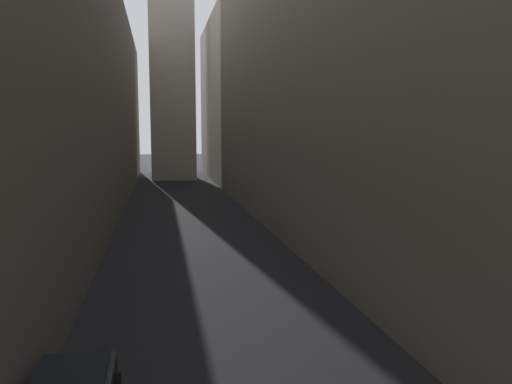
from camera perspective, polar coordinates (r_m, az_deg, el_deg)
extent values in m
plane|color=black|center=(37.01, -7.29, -4.30)|extent=(264.00, 264.00, 0.00)
cube|color=gray|center=(41.50, 11.05, 13.35)|extent=(15.09, 108.00, 23.83)
cube|color=#9E9384|center=(79.59, -9.60, 17.69)|extent=(6.57, 6.57, 44.57)
cube|color=black|center=(13.45, -20.18, -19.32)|extent=(1.63, 1.99, 0.50)
cylinder|color=black|center=(15.02, -15.55, -20.22)|extent=(0.22, 0.61, 0.61)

